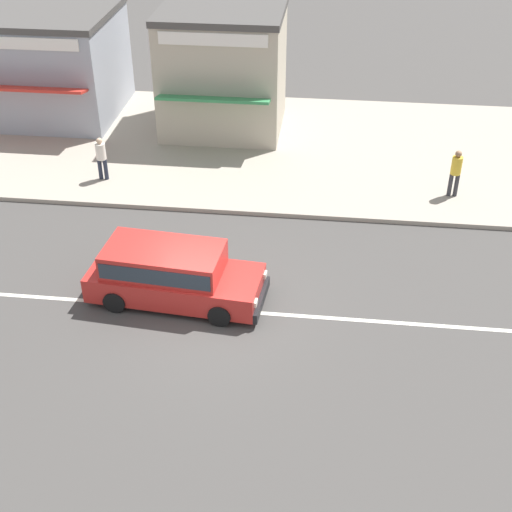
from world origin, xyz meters
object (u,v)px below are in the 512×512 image
Objects in this scene: pedestrian_mid_kerb at (456,170)px; shopfront_mid_block at (49,62)px; minivan_red_2 at (170,272)px; shopfront_far_kios at (223,69)px; pedestrian_near_clock at (101,156)px.

pedestrian_mid_kerb is 0.28× the size of shopfront_mid_block.
shopfront_far_kios reaches higher than minivan_red_2.
pedestrian_mid_kerb reaches higher than minivan_red_2.
pedestrian_mid_kerb is at bearing -29.76° from shopfront_far_kios.
shopfront_mid_block is at bearing 122.09° from minivan_red_2.
pedestrian_near_clock is at bearing -125.00° from shopfront_far_kios.
pedestrian_near_clock is 0.94× the size of pedestrian_mid_kerb.
pedestrian_near_clock is at bearing -56.76° from shopfront_mid_block.
pedestrian_near_clock is at bearing -179.20° from pedestrian_mid_kerb.
minivan_red_2 is 11.33m from shopfront_far_kios.
pedestrian_near_clock is (-3.75, 6.24, 0.19)m from minivan_red_2.
minivan_red_2 is 3.14× the size of pedestrian_near_clock.
pedestrian_near_clock is at bearing 121.03° from minivan_red_2.
shopfront_far_kios is at bearing 91.39° from minivan_red_2.
shopfront_far_kios is at bearing 150.24° from pedestrian_mid_kerb.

